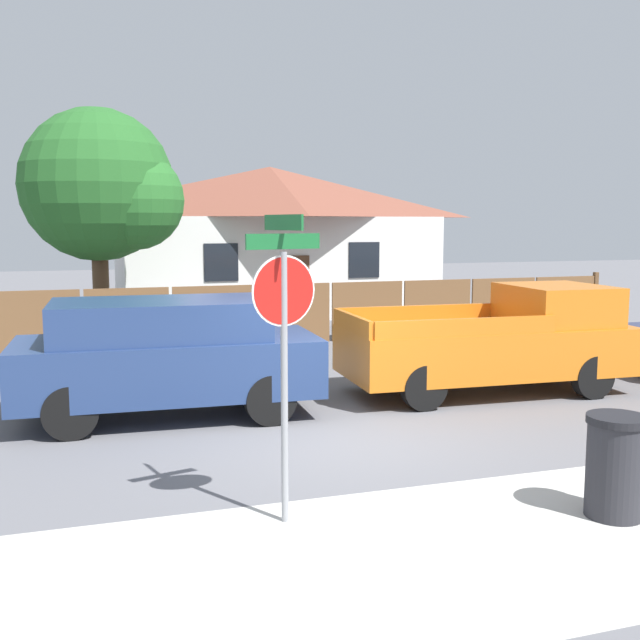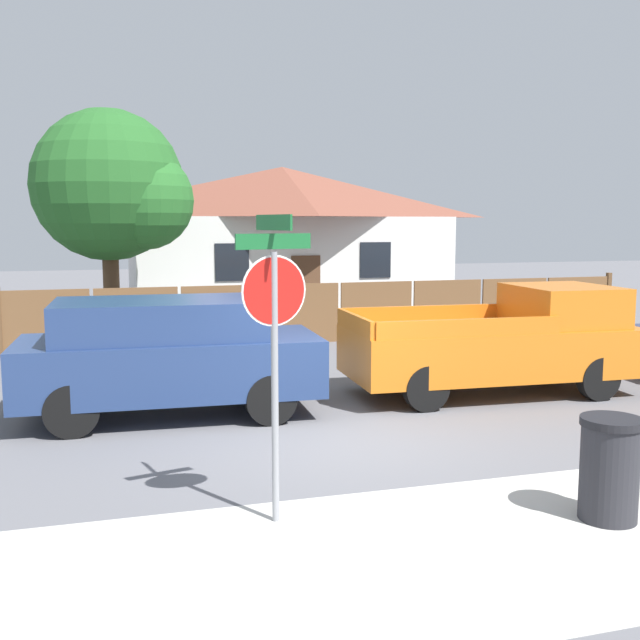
{
  "view_description": "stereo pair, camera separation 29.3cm",
  "coord_description": "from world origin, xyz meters",
  "px_view_note": "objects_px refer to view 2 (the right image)",
  "views": [
    {
      "loc": [
        -3.38,
        -9.45,
        2.99
      ],
      "look_at": [
        -0.09,
        0.64,
        1.6
      ],
      "focal_mm": 42.0,
      "sensor_mm": 36.0,
      "label": 1
    },
    {
      "loc": [
        -3.1,
        -9.53,
        2.99
      ],
      "look_at": [
        -0.09,
        0.64,
        1.6
      ],
      "focal_mm": 42.0,
      "sensor_mm": 36.0,
      "label": 2
    }
  ],
  "objects_px": {
    "trash_bin": "(609,468)",
    "house": "(283,237)",
    "oak_tree": "(116,189)",
    "stop_sign": "(274,319)",
    "orange_pickup": "(503,342)",
    "red_suv": "(169,353)"
  },
  "relations": [
    {
      "from": "house",
      "to": "trash_bin",
      "type": "bearing_deg",
      "value": -93.46
    },
    {
      "from": "stop_sign",
      "to": "trash_bin",
      "type": "relative_size",
      "value": 2.9
    },
    {
      "from": "red_suv",
      "to": "house",
      "type": "bearing_deg",
      "value": 71.84
    },
    {
      "from": "house",
      "to": "stop_sign",
      "type": "bearing_deg",
      "value": -103.89
    },
    {
      "from": "house",
      "to": "orange_pickup",
      "type": "distance_m",
      "value": 13.22
    },
    {
      "from": "house",
      "to": "stop_sign",
      "type": "height_order",
      "value": "house"
    },
    {
      "from": "oak_tree",
      "to": "stop_sign",
      "type": "xyz_separation_m",
      "value": [
        1.16,
        -12.16,
        -1.74
      ]
    },
    {
      "from": "house",
      "to": "trash_bin",
      "type": "relative_size",
      "value": 10.13
    },
    {
      "from": "red_suv",
      "to": "trash_bin",
      "type": "distance_m",
      "value": 6.65
    },
    {
      "from": "stop_sign",
      "to": "oak_tree",
      "type": "bearing_deg",
      "value": 81.54
    },
    {
      "from": "oak_tree",
      "to": "red_suv",
      "type": "bearing_deg",
      "value": -86.14
    },
    {
      "from": "oak_tree",
      "to": "stop_sign",
      "type": "bearing_deg",
      "value": -84.56
    },
    {
      "from": "house",
      "to": "oak_tree",
      "type": "distance_m",
      "value": 7.83
    },
    {
      "from": "red_suv",
      "to": "orange_pickup",
      "type": "xyz_separation_m",
      "value": [
        5.77,
        -0.01,
        -0.09
      ]
    },
    {
      "from": "orange_pickup",
      "to": "house",
      "type": "bearing_deg",
      "value": 96.11
    },
    {
      "from": "orange_pickup",
      "to": "red_suv",
      "type": "bearing_deg",
      "value": -177.43
    },
    {
      "from": "orange_pickup",
      "to": "oak_tree",
      "type": "bearing_deg",
      "value": 131.94
    },
    {
      "from": "trash_bin",
      "to": "house",
      "type": "bearing_deg",
      "value": 86.54
    },
    {
      "from": "red_suv",
      "to": "oak_tree",
      "type": "bearing_deg",
      "value": 96.55
    },
    {
      "from": "oak_tree",
      "to": "red_suv",
      "type": "height_order",
      "value": "oak_tree"
    },
    {
      "from": "oak_tree",
      "to": "orange_pickup",
      "type": "distance_m",
      "value": 10.35
    },
    {
      "from": "stop_sign",
      "to": "house",
      "type": "bearing_deg",
      "value": 62.2
    }
  ]
}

